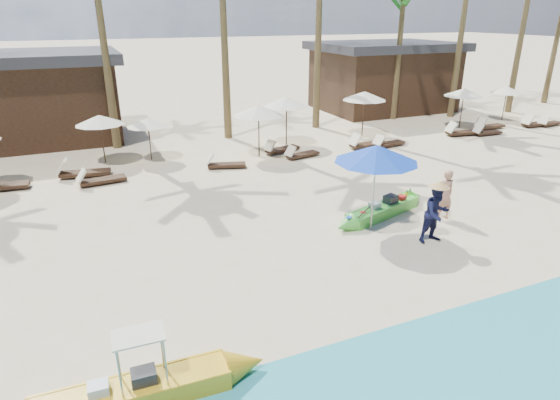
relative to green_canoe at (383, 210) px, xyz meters
name	(u,v)px	position (x,y,z in m)	size (l,w,h in m)	color
ground	(315,274)	(-3.66, -2.39, -0.20)	(240.00, 240.00, 0.00)	beige
green_canoe	(383,210)	(0.00, 0.00, 0.00)	(4.57, 1.67, 0.60)	green
yellow_canoe	(133,392)	(-8.31, -4.88, 0.02)	(5.11, 0.78, 1.32)	gold
tourist	(445,195)	(1.58, -0.94, 0.61)	(0.59, 0.39, 1.62)	tan
vendor_green	(436,214)	(0.27, -2.08, 0.65)	(0.82, 0.64, 1.69)	#15183C
blue_umbrella	(376,154)	(-0.89, -0.69, 2.14)	(2.41, 2.41, 2.59)	#99999E
resort_parasol_4	(99,120)	(-7.74, 9.48, 1.68)	(2.02, 2.02, 2.08)	#332314
lounger_4_right	(81,172)	(-8.74, 7.85, 0.02)	(2.06, 0.94, 0.67)	#332314
resort_parasol_5	(148,122)	(-5.82, 9.15, 1.48)	(1.81, 1.81, 1.87)	#332314
lounger_5_left	(99,179)	(-8.14, 6.69, 0.00)	(1.81, 0.73, 0.60)	#332314
resort_parasol_6	(258,110)	(-1.26, 7.77, 1.88)	(2.24, 2.24, 2.31)	#332314
lounger_6_left	(224,164)	(-3.23, 6.75, -0.01)	(1.72, 0.95, 0.56)	#332314
lounger_6_right	(280,148)	(-0.14, 7.97, 0.00)	(1.84, 0.95, 0.60)	#332314
resort_parasol_7	(286,102)	(0.71, 9.19, 1.90)	(2.26, 2.26, 2.33)	#332314
lounger_7_left	(301,154)	(0.36, 6.83, -0.02)	(1.70, 0.80, 0.55)	#332314
lounger_7_right	(367,144)	(3.97, 7.05, 0.02)	(1.98, 0.62, 0.67)	#332314
resort_parasol_8	(364,96)	(5.10, 9.22, 1.89)	(2.25, 2.25, 2.32)	#332314
lounger_8_left	(387,143)	(5.02, 6.83, -0.01)	(1.76, 0.76, 0.58)	#332314
resort_parasol_9	(464,92)	(11.14, 8.60, 1.78)	(2.14, 2.14, 2.20)	#332314
lounger_9_left	(462,131)	(9.96, 7.16, 0.02)	(2.04, 0.90, 0.67)	#332314
lounger_9_right	(486,132)	(11.19, 6.70, -0.02)	(1.64, 0.58, 0.55)	#332314
resort_parasol_10	(507,90)	(15.07, 9.24, 1.60)	(1.94, 1.94, 2.00)	#332314
lounger_10_left	(489,126)	(12.38, 7.70, 0.01)	(1.86, 0.62, 0.63)	#332314
lounger_10_right	(535,123)	(15.31, 7.11, 0.01)	(1.90, 0.63, 0.64)	#332314
lounger_11_left	(549,123)	(16.18, 6.92, -0.01)	(1.74, 0.72, 0.57)	#332314
pavilion_west	(6,98)	(-11.66, 15.11, 1.99)	(10.80, 6.60, 4.30)	#332314
pavilion_east	(383,76)	(10.34, 15.11, 1.99)	(8.80, 6.60, 4.30)	#332314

